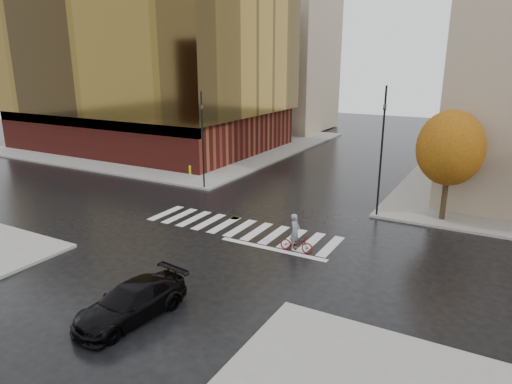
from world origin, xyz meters
TOP-DOWN VIEW (x-y plane):
  - ground at (0.00, 0.00)m, footprint 120.00×120.00m
  - sidewalk_nw at (-21.00, 21.00)m, footprint 30.00×30.00m
  - crosswalk at (0.00, 0.50)m, footprint 12.00×3.00m
  - office_glass at (-22.00, 17.99)m, footprint 27.00×19.00m
  - building_nw_far at (-16.00, 37.00)m, footprint 14.00×12.00m
  - tree_ne_a at (10.00, 7.40)m, footprint 3.80×3.80m
  - sedan at (1.34, -9.65)m, footprint 2.50×4.83m
  - cyclist at (4.18, -1.00)m, footprint 1.78×0.70m
  - traffic_light_nw at (-6.65, 6.30)m, footprint 0.22×0.20m
  - traffic_light_ne at (6.36, 6.30)m, footprint 0.19×0.22m
  - fire_hydrant at (-10.00, 9.05)m, footprint 0.27×0.27m
  - manhole at (-1.18, 1.81)m, footprint 0.76×0.76m

SIDE VIEW (x-z plane):
  - ground at x=0.00m, z-range 0.00..0.00m
  - crosswalk at x=0.00m, z-range 0.00..0.01m
  - manhole at x=-1.18m, z-range 0.00..0.01m
  - sidewalk_nw at x=-21.00m, z-range 0.00..0.15m
  - fire_hydrant at x=-10.00m, z-range 0.19..0.95m
  - sedan at x=1.34m, z-range 0.00..1.34m
  - cyclist at x=4.18m, z-range -0.32..1.68m
  - traffic_light_nw at x=-6.65m, z-range 0.61..7.66m
  - tree_ne_a at x=10.00m, z-range 1.20..7.71m
  - traffic_light_ne at x=6.36m, z-range 0.75..8.55m
  - office_glass at x=-22.00m, z-range 0.28..16.28m
  - building_nw_far at x=-16.00m, z-range 0.15..20.15m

